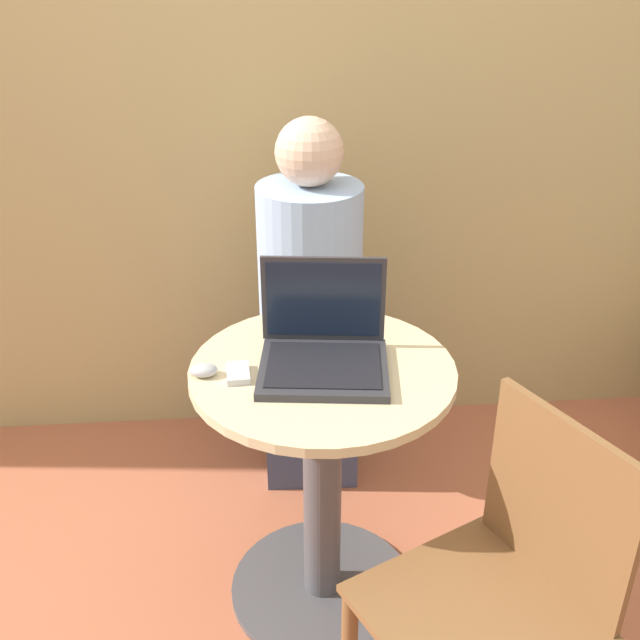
# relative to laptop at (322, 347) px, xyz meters

# --- Properties ---
(ground_plane) EXTENTS (12.00, 12.00, 0.00)m
(ground_plane) POSITION_rel_laptop_xyz_m (-0.00, -0.01, -0.78)
(ground_plane) COLOR #B26042
(back_wall) EXTENTS (7.00, 0.05, 2.60)m
(back_wall) POSITION_rel_laptop_xyz_m (-0.00, 0.89, 0.52)
(back_wall) COLOR tan
(back_wall) RESTS_ON ground_plane
(round_table) EXTENTS (0.64, 0.64, 0.74)m
(round_table) POSITION_rel_laptop_xyz_m (-0.00, -0.01, -0.34)
(round_table) COLOR #4C4C51
(round_table) RESTS_ON ground_plane
(laptop) EXTENTS (0.33, 0.30, 0.24)m
(laptop) POSITION_rel_laptop_xyz_m (0.00, 0.00, 0.00)
(laptop) COLOR #2D2D33
(laptop) RESTS_ON round_table
(cell_phone) EXTENTS (0.06, 0.09, 0.02)m
(cell_phone) POSITION_rel_laptop_xyz_m (-0.20, -0.04, -0.04)
(cell_phone) COLOR silver
(cell_phone) RESTS_ON round_table
(computer_mouse) EXTENTS (0.07, 0.05, 0.03)m
(computer_mouse) POSITION_rel_laptop_xyz_m (-0.28, -0.03, -0.03)
(computer_mouse) COLOR #B2B2B7
(computer_mouse) RESTS_ON round_table
(chair_empty) EXTENTS (0.54, 0.54, 0.85)m
(chair_empty) POSITION_rel_laptop_xyz_m (0.32, -0.49, -0.33)
(chair_empty) COLOR brown
(chair_empty) RESTS_ON ground_plane
(person_seated) EXTENTS (0.32, 0.49, 1.21)m
(person_seated) POSITION_rel_laptop_xyz_m (0.01, 0.58, -0.27)
(person_seated) COLOR #3D4766
(person_seated) RESTS_ON ground_plane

